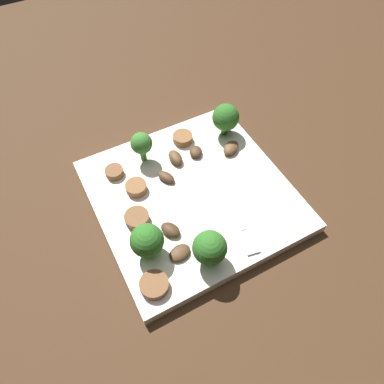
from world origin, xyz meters
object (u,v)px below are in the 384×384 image
sausage_slice_3 (154,285)px  mushroom_4 (196,152)px  broccoli_floret_2 (147,241)px  sausage_slice_4 (137,218)px  mushroom_2 (166,177)px  sausage_slice_1 (136,187)px  sausage_slice_2 (114,172)px  mushroom_5 (170,230)px  sausage_slice_0 (183,138)px  broccoli_floret_0 (226,118)px  broccoli_floret_1 (142,144)px  mushroom_1 (180,253)px  mushroom_0 (175,157)px  broccoli_floret_3 (210,248)px  fork (233,206)px  plate (192,195)px  mushroom_3 (231,148)px

sausage_slice_3 → mushroom_4: same height
broccoli_floret_2 → sausage_slice_4: size_ratio=1.58×
mushroom_2 → sausage_slice_1: bearing=-92.6°
sausage_slice_2 → mushroom_5: same height
mushroom_2 → mushroom_4: same height
mushroom_5 → sausage_slice_2: bearing=-166.7°
sausage_slice_0 → sausage_slice_2: sausage_slice_0 is taller
broccoli_floret_0 → sausage_slice_0: (-0.02, -0.07, -0.03)m
broccoli_floret_1 → mushroom_4: bearing=69.4°
sausage_slice_4 → mushroom_1: size_ratio=1.14×
mushroom_0 → sausage_slice_2: bearing=-101.1°
sausage_slice_1 → sausage_slice_4: size_ratio=0.91×
broccoli_floret_0 → broccoli_floret_3: bearing=-36.1°
sausage_slice_0 → sausage_slice_3: (0.20, -0.14, -0.00)m
mushroom_4 → broccoli_floret_0: bearing=106.3°
broccoli_floret_1 → mushroom_5: bearing=-8.5°
mushroom_0 → mushroom_5: bearing=-29.5°
broccoli_floret_1 → mushroom_1: broccoli_floret_1 is taller
broccoli_floret_0 → broccoli_floret_1: broccoli_floret_0 is taller
broccoli_floret_1 → broccoli_floret_2: bearing=-21.2°
fork → mushroom_1: mushroom_1 is taller
broccoli_floret_2 → mushroom_1: bearing=57.4°
plate → fork: size_ratio=1.49×
mushroom_0 → broccoli_floret_0: bearing=98.7°
mushroom_4 → mushroom_5: same height
sausage_slice_1 → mushroom_2: sausage_slice_1 is taller
sausage_slice_3 → mushroom_0: (-0.17, 0.11, 0.00)m
broccoli_floret_3 → mushroom_5: bearing=-156.9°
sausage_slice_3 → mushroom_0: bearing=146.2°
sausage_slice_1 → mushroom_3: size_ratio=0.96×
sausage_slice_3 → mushroom_3: (-0.14, 0.20, 0.00)m
fork → broccoli_floret_1: broccoli_floret_1 is taller
broccoli_floret_1 → sausage_slice_1: size_ratio=1.69×
mushroom_0 → mushroom_1: (0.14, -0.07, -0.00)m
broccoli_floret_1 → broccoli_floret_2: size_ratio=0.98×
plate → sausage_slice_1: bearing=-120.8°
fork → mushroom_4: mushroom_4 is taller
broccoli_floret_3 → sausage_slice_0: broccoli_floret_3 is taller
broccoli_floret_2 → broccoli_floret_1: bearing=158.8°
sausage_slice_2 → mushroom_5: 0.13m
broccoli_floret_3 → sausage_slice_2: bearing=-163.5°
mushroom_2 → mushroom_0: bearing=132.4°
broccoli_floret_0 → broccoli_floret_1: size_ratio=1.06×
sausage_slice_0 → mushroom_2: size_ratio=1.08×
sausage_slice_2 → mushroom_1: bearing=9.1°
fork → mushroom_5: 0.09m
sausage_slice_1 → mushroom_1: sausage_slice_1 is taller
mushroom_5 → fork: bearing=87.2°
sausage_slice_0 → mushroom_5: bearing=-32.8°
fork → mushroom_2: size_ratio=6.23×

